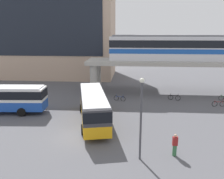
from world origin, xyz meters
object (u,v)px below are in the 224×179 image
at_px(pedestrian_waiting_near_stop, 175,145).
at_px(bicycle_blue, 120,98).
at_px(station_building, 46,33).
at_px(bus_main, 93,104).
at_px(bicycle_black, 174,98).
at_px(bicycle_red, 219,104).
at_px(train, 177,47).

bearing_deg(pedestrian_waiting_near_stop, bicycle_blue, 108.59).
relative_size(station_building, bus_main, 2.55).
bearing_deg(pedestrian_waiting_near_stop, bicycle_black, 80.64).
distance_m(bicycle_red, bicycle_blue, 13.13).
height_order(station_building, bus_main, station_building).
xyz_separation_m(station_building, bus_main, (14.39, -27.44, -7.24)).
distance_m(bus_main, bicycle_black, 13.97).
height_order(bicycle_red, bicycle_black, same).
xyz_separation_m(bicycle_red, bicycle_blue, (-13.03, 1.58, 0.00)).
bearing_deg(bicycle_blue, bus_main, -106.09).
bearing_deg(train, bus_main, -128.54).
height_order(train, bicycle_black, train).
xyz_separation_m(bicycle_black, bicycle_blue, (-7.76, -1.03, 0.00)).
relative_size(train, bicycle_black, 12.07).
bearing_deg(bicycle_blue, pedestrian_waiting_near_stop, -71.41).
height_order(bus_main, bicycle_black, bus_main).
xyz_separation_m(station_building, pedestrian_waiting_near_stop, (21.90, -34.18, -8.36)).
bearing_deg(train, bicycle_black, -99.39).
distance_m(bicycle_black, bicycle_blue, 7.82).
height_order(train, pedestrian_waiting_near_stop, train).
xyz_separation_m(train, pedestrian_waiting_near_stop, (-3.36, -20.40, -6.30)).
height_order(bicycle_blue, pedestrian_waiting_near_stop, pedestrian_waiting_near_stop).
distance_m(bus_main, bicycle_red, 16.97).
distance_m(bicycle_red, bicycle_black, 5.89).
xyz_separation_m(bicycle_red, bicycle_black, (-5.28, 2.61, 0.00)).
bearing_deg(bicycle_black, bus_main, -137.19).
relative_size(bus_main, bicycle_blue, 6.65).
distance_m(train, bus_main, 18.21).
relative_size(station_building, pedestrian_waiting_near_stop, 15.81).
bearing_deg(station_building, bicycle_red, -34.65).
height_order(train, bicycle_blue, train).
bearing_deg(bicycle_black, bicycle_red, -26.31).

